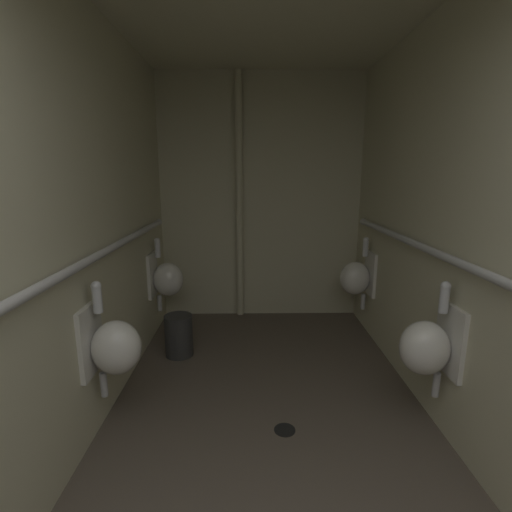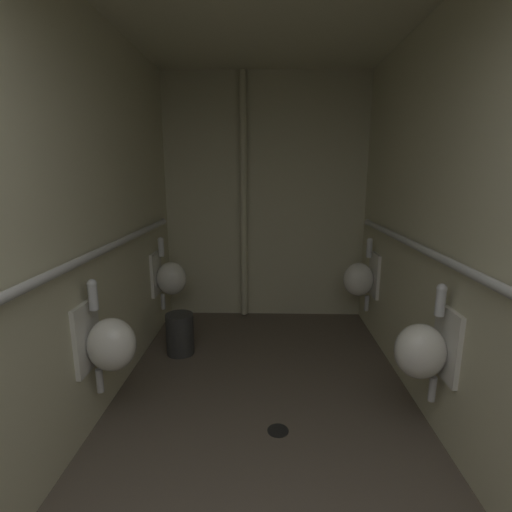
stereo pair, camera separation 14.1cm
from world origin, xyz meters
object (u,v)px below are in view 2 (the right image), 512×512
(urinal_right_mid, at_px, (424,350))
(floor_drain, at_px, (278,430))
(urinal_left_far, at_px, (169,277))
(standpipe_back_wall, at_px, (244,200))
(urinal_left_mid, at_px, (108,343))
(urinal_right_far, at_px, (361,278))
(waste_bin, at_px, (180,334))

(urinal_right_mid, height_order, floor_drain, urinal_right_mid)
(urinal_left_far, xyz_separation_m, urinal_right_mid, (1.94, -1.55, 0.00))
(urinal_right_mid, distance_m, standpipe_back_wall, 2.49)
(urinal_right_mid, bearing_deg, urinal_left_mid, 178.88)
(urinal_right_far, distance_m, floor_drain, 1.86)
(waste_bin, bearing_deg, floor_drain, -50.48)
(urinal_left_mid, xyz_separation_m, standpipe_back_wall, (0.73, 2.01, 0.74))
(urinal_left_mid, relative_size, floor_drain, 5.39)
(floor_drain, distance_m, waste_bin, 1.39)
(urinal_right_far, height_order, standpipe_back_wall, standpipe_back_wall)
(urinal_left_mid, distance_m, urinal_right_far, 2.47)
(urinal_left_mid, relative_size, urinal_left_far, 1.00)
(urinal_left_far, bearing_deg, urinal_right_mid, -38.66)
(urinal_left_far, bearing_deg, urinal_left_mid, -90.00)
(urinal_left_mid, relative_size, waste_bin, 1.97)
(urinal_left_far, relative_size, waste_bin, 1.97)
(urinal_right_mid, relative_size, standpipe_back_wall, 0.29)
(urinal_right_far, bearing_deg, urinal_left_mid, -141.82)
(urinal_left_far, distance_m, waste_bin, 0.64)
(urinal_right_mid, bearing_deg, urinal_left_far, 141.34)
(urinal_right_mid, bearing_deg, floor_drain, 177.73)
(urinal_left_far, distance_m, floor_drain, 1.95)
(standpipe_back_wall, bearing_deg, waste_bin, -119.50)
(standpipe_back_wall, xyz_separation_m, floor_drain, (0.34, -2.01, -1.34))
(urinal_left_mid, xyz_separation_m, urinal_left_far, (0.00, 1.51, 0.00))
(waste_bin, bearing_deg, urinal_left_mid, -100.35)
(standpipe_back_wall, height_order, floor_drain, standpipe_back_wall)
(urinal_left_far, height_order, waste_bin, urinal_left_far)
(standpipe_back_wall, height_order, waste_bin, standpipe_back_wall)
(urinal_left_far, height_order, standpipe_back_wall, standpipe_back_wall)
(urinal_left_far, relative_size, floor_drain, 5.39)
(floor_drain, relative_size, waste_bin, 0.37)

